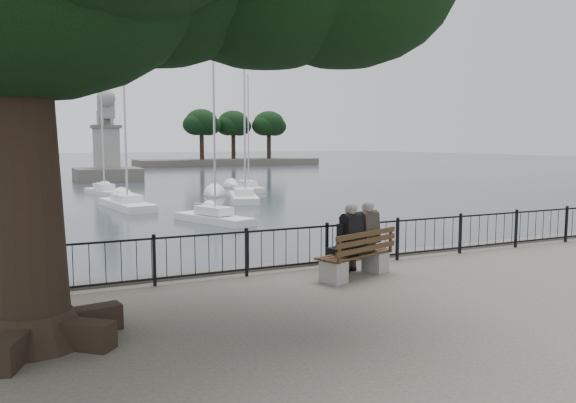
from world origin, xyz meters
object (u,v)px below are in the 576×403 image
bench (357,260)px  person_left (345,243)px  person_right (362,240)px  lion_monument (107,158)px

bench → person_left: size_ratio=1.25×
person_left → person_right: bearing=19.3°
bench → lion_monument: size_ratio=0.23×
bench → person_right: person_right is taller
person_left → person_right: same height
bench → lion_monument: bearing=89.0°
person_right → lion_monument: size_ratio=0.18×
person_left → person_right: (0.54, 0.19, 0.00)m
person_left → lion_monument: bearing=88.6°
person_right → lion_monument: lion_monument is taller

